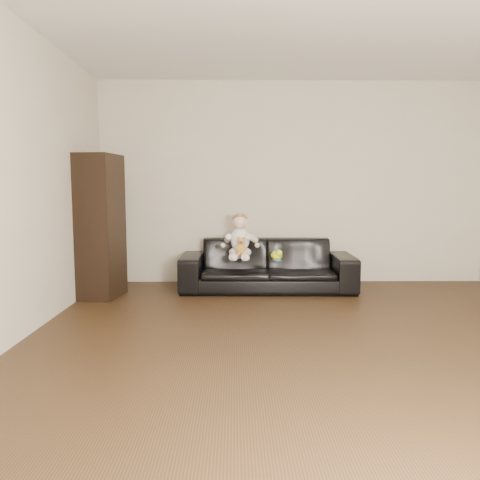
{
  "coord_description": "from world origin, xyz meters",
  "views": [
    {
      "loc": [
        -0.77,
        -3.36,
        1.22
      ],
      "look_at": [
        -0.7,
        2.15,
        0.62
      ],
      "focal_mm": 35.0,
      "sensor_mm": 36.0,
      "label": 1
    }
  ],
  "objects_px": {
    "baby": "(240,239)",
    "toy_rattle": "(275,257)",
    "sofa": "(267,265)",
    "cabinet": "(100,226)",
    "toy_blue_disc": "(277,260)",
    "toy_green": "(277,255)",
    "teddy_bear": "(241,246)"
  },
  "relations": [
    {
      "from": "baby",
      "to": "toy_green",
      "type": "xyz_separation_m",
      "value": [
        0.42,
        -0.14,
        -0.18
      ]
    },
    {
      "from": "toy_green",
      "to": "baby",
      "type": "bearing_deg",
      "value": 161.36
    },
    {
      "from": "baby",
      "to": "teddy_bear",
      "type": "xyz_separation_m",
      "value": [
        0.01,
        -0.16,
        -0.07
      ]
    },
    {
      "from": "sofa",
      "to": "teddy_bear",
      "type": "height_order",
      "value": "teddy_bear"
    },
    {
      "from": "sofa",
      "to": "toy_rattle",
      "type": "relative_size",
      "value": 26.72
    },
    {
      "from": "sofa",
      "to": "teddy_bear",
      "type": "bearing_deg",
      "value": -138.15
    },
    {
      "from": "baby",
      "to": "toy_rattle",
      "type": "distance_m",
      "value": 0.47
    },
    {
      "from": "sofa",
      "to": "toy_green",
      "type": "xyz_separation_m",
      "value": [
        0.09,
        -0.26,
        0.15
      ]
    },
    {
      "from": "teddy_bear",
      "to": "toy_rattle",
      "type": "xyz_separation_m",
      "value": [
        0.39,
        0.02,
        -0.13
      ]
    },
    {
      "from": "toy_green",
      "to": "teddy_bear",
      "type": "bearing_deg",
      "value": -177.32
    },
    {
      "from": "teddy_bear",
      "to": "toy_blue_disc",
      "type": "distance_m",
      "value": 0.45
    },
    {
      "from": "teddy_bear",
      "to": "toy_rattle",
      "type": "distance_m",
      "value": 0.41
    },
    {
      "from": "toy_green",
      "to": "toy_blue_disc",
      "type": "relative_size",
      "value": 1.68
    },
    {
      "from": "toy_green",
      "to": "toy_blue_disc",
      "type": "bearing_deg",
      "value": -47.74
    },
    {
      "from": "toy_green",
      "to": "cabinet",
      "type": "bearing_deg",
      "value": -177.24
    },
    {
      "from": "cabinet",
      "to": "baby",
      "type": "height_order",
      "value": "cabinet"
    },
    {
      "from": "toy_blue_disc",
      "to": "baby",
      "type": "bearing_deg",
      "value": 160.46
    },
    {
      "from": "teddy_bear",
      "to": "toy_green",
      "type": "distance_m",
      "value": 0.43
    },
    {
      "from": "sofa",
      "to": "cabinet",
      "type": "distance_m",
      "value": 2.01
    },
    {
      "from": "teddy_bear",
      "to": "toy_blue_disc",
      "type": "xyz_separation_m",
      "value": [
        0.42,
        0.01,
        -0.16
      ]
    },
    {
      "from": "cabinet",
      "to": "baby",
      "type": "bearing_deg",
      "value": 16.04
    },
    {
      "from": "cabinet",
      "to": "toy_blue_disc",
      "type": "bearing_deg",
      "value": 9.86
    },
    {
      "from": "toy_rattle",
      "to": "toy_blue_disc",
      "type": "relative_size",
      "value": 0.81
    },
    {
      "from": "toy_green",
      "to": "toy_rattle",
      "type": "xyz_separation_m",
      "value": [
        -0.02,
        -0.0,
        -0.02
      ]
    },
    {
      "from": "teddy_bear",
      "to": "toy_rattle",
      "type": "bearing_deg",
      "value": 2.32
    },
    {
      "from": "toy_blue_disc",
      "to": "toy_rattle",
      "type": "bearing_deg",
      "value": 166.98
    },
    {
      "from": "cabinet",
      "to": "toy_rattle",
      "type": "distance_m",
      "value": 2.02
    },
    {
      "from": "toy_green",
      "to": "toy_blue_disc",
      "type": "height_order",
      "value": "toy_green"
    },
    {
      "from": "cabinet",
      "to": "baby",
      "type": "distance_m",
      "value": 1.61
    },
    {
      "from": "sofa",
      "to": "baby",
      "type": "xyz_separation_m",
      "value": [
        -0.33,
        -0.12,
        0.33
      ]
    },
    {
      "from": "toy_green",
      "to": "toy_blue_disc",
      "type": "distance_m",
      "value": 0.05
    },
    {
      "from": "teddy_bear",
      "to": "cabinet",
      "type": "bearing_deg",
      "value": -177.11
    }
  ]
}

